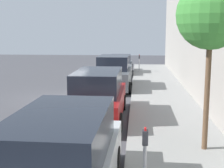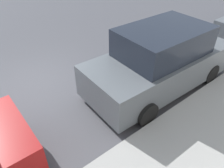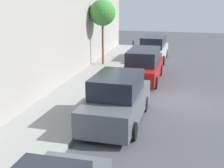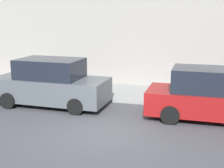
% 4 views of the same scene
% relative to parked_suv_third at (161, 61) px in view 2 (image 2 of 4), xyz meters
% --- Properties ---
extents(ground_plane, '(60.00, 60.00, 0.00)m').
position_rel_parked_suv_third_xyz_m(ground_plane, '(-2.41, -3.07, -0.93)').
color(ground_plane, '#424247').
extents(parked_suv_third, '(2.09, 4.85, 1.98)m').
position_rel_parked_suv_third_xyz_m(parked_suv_third, '(0.00, 0.00, 0.00)').
color(parked_suv_third, '#4C5156').
rests_on(parked_suv_third, ground_plane).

